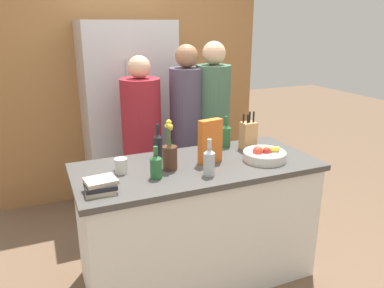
{
  "coord_description": "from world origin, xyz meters",
  "views": [
    {
      "loc": [
        -0.98,
        -2.21,
        1.83
      ],
      "look_at": [
        0.0,
        0.09,
        1.02
      ],
      "focal_mm": 35.0,
      "sensor_mm": 36.0,
      "label": 1
    }
  ],
  "objects_px": {
    "book_stack": "(100,186)",
    "bottle_wine": "(209,161)",
    "person_in_blue": "(187,128)",
    "person_at_sink": "(142,139)",
    "coffee_mug": "(121,166)",
    "bottle_vinegar": "(158,145)",
    "bottle_water": "(226,135)",
    "fruit_bowl": "(264,155)",
    "knife_block": "(248,135)",
    "flower_vase": "(170,155)",
    "person_in_red_tee": "(213,126)",
    "bottle_oil": "(156,166)",
    "cereal_box": "(210,141)",
    "refrigerator": "(129,117)"
  },
  "relations": [
    {
      "from": "book_stack",
      "to": "bottle_wine",
      "type": "xyz_separation_m",
      "value": [
        0.69,
        -0.01,
        0.06
      ]
    },
    {
      "from": "book_stack",
      "to": "person_in_blue",
      "type": "xyz_separation_m",
      "value": [
        0.92,
        0.92,
        0.01
      ]
    },
    {
      "from": "person_at_sink",
      "to": "person_in_blue",
      "type": "xyz_separation_m",
      "value": [
        0.4,
        -0.03,
        0.06
      ]
    },
    {
      "from": "coffee_mug",
      "to": "person_at_sink",
      "type": "height_order",
      "value": "person_at_sink"
    },
    {
      "from": "bottle_vinegar",
      "to": "bottle_wine",
      "type": "bearing_deg",
      "value": -64.35
    },
    {
      "from": "book_stack",
      "to": "bottle_water",
      "type": "bearing_deg",
      "value": 23.65
    },
    {
      "from": "fruit_bowl",
      "to": "bottle_water",
      "type": "relative_size",
      "value": 1.24
    },
    {
      "from": "knife_block",
      "to": "flower_vase",
      "type": "bearing_deg",
      "value": -167.21
    },
    {
      "from": "book_stack",
      "to": "person_at_sink",
      "type": "height_order",
      "value": "person_at_sink"
    },
    {
      "from": "person_in_red_tee",
      "to": "bottle_vinegar",
      "type": "bearing_deg",
      "value": -128.88
    },
    {
      "from": "coffee_mug",
      "to": "bottle_oil",
      "type": "relative_size",
      "value": 0.58
    },
    {
      "from": "book_stack",
      "to": "cereal_box",
      "type": "bearing_deg",
      "value": 14.15
    },
    {
      "from": "refrigerator",
      "to": "bottle_vinegar",
      "type": "bearing_deg",
      "value": -93.6
    },
    {
      "from": "bottle_vinegar",
      "to": "coffee_mug",
      "type": "bearing_deg",
      "value": -151.59
    },
    {
      "from": "knife_block",
      "to": "bottle_oil",
      "type": "relative_size",
      "value": 1.42
    },
    {
      "from": "coffee_mug",
      "to": "person_in_red_tee",
      "type": "bearing_deg",
      "value": 32.5
    },
    {
      "from": "flower_vase",
      "to": "bottle_vinegar",
      "type": "distance_m",
      "value": 0.23
    },
    {
      "from": "bottle_water",
      "to": "person_at_sink",
      "type": "relative_size",
      "value": 0.16
    },
    {
      "from": "person_in_blue",
      "to": "book_stack",
      "type": "bearing_deg",
      "value": -158.83
    },
    {
      "from": "coffee_mug",
      "to": "book_stack",
      "type": "relative_size",
      "value": 0.62
    },
    {
      "from": "person_in_red_tee",
      "to": "person_in_blue",
      "type": "bearing_deg",
      "value": -178.46
    },
    {
      "from": "person_in_red_tee",
      "to": "book_stack",
      "type": "bearing_deg",
      "value": -126.11
    },
    {
      "from": "flower_vase",
      "to": "book_stack",
      "type": "distance_m",
      "value": 0.53
    },
    {
      "from": "knife_block",
      "to": "flower_vase",
      "type": "distance_m",
      "value": 0.71
    },
    {
      "from": "flower_vase",
      "to": "person_in_blue",
      "type": "bearing_deg",
      "value": 60.1
    },
    {
      "from": "bottle_oil",
      "to": "person_in_blue",
      "type": "xyz_separation_m",
      "value": [
        0.55,
        0.84,
        -0.03
      ]
    },
    {
      "from": "refrigerator",
      "to": "knife_block",
      "type": "distance_m",
      "value": 1.39
    },
    {
      "from": "fruit_bowl",
      "to": "coffee_mug",
      "type": "height_order",
      "value": "fruit_bowl"
    },
    {
      "from": "fruit_bowl",
      "to": "cereal_box",
      "type": "xyz_separation_m",
      "value": [
        -0.37,
        0.12,
        0.11
      ]
    },
    {
      "from": "coffee_mug",
      "to": "person_in_blue",
      "type": "relative_size",
      "value": 0.07
    },
    {
      "from": "fruit_bowl",
      "to": "coffee_mug",
      "type": "relative_size",
      "value": 2.55
    },
    {
      "from": "coffee_mug",
      "to": "bottle_oil",
      "type": "xyz_separation_m",
      "value": [
        0.19,
        -0.17,
        0.03
      ]
    },
    {
      "from": "person_in_red_tee",
      "to": "knife_block",
      "type": "bearing_deg",
      "value": -67.8
    },
    {
      "from": "flower_vase",
      "to": "bottle_wine",
      "type": "height_order",
      "value": "flower_vase"
    },
    {
      "from": "refrigerator",
      "to": "bottle_oil",
      "type": "relative_size",
      "value": 8.92
    },
    {
      "from": "book_stack",
      "to": "person_in_red_tee",
      "type": "relative_size",
      "value": 0.12
    },
    {
      "from": "coffee_mug",
      "to": "person_at_sink",
      "type": "xyz_separation_m",
      "value": [
        0.34,
        0.71,
        -0.06
      ]
    },
    {
      "from": "bottle_water",
      "to": "person_in_blue",
      "type": "bearing_deg",
      "value": 107.49
    },
    {
      "from": "person_in_blue",
      "to": "refrigerator",
      "type": "bearing_deg",
      "value": 94.5
    },
    {
      "from": "bottle_water",
      "to": "person_in_red_tee",
      "type": "distance_m",
      "value": 0.41
    },
    {
      "from": "fruit_bowl",
      "to": "flower_vase",
      "type": "height_order",
      "value": "flower_vase"
    },
    {
      "from": "refrigerator",
      "to": "fruit_bowl",
      "type": "xyz_separation_m",
      "value": [
        0.61,
        -1.5,
        0.01
      ]
    },
    {
      "from": "flower_vase",
      "to": "person_in_red_tee",
      "type": "height_order",
      "value": "person_in_red_tee"
    },
    {
      "from": "bottle_oil",
      "to": "bottle_water",
      "type": "height_order",
      "value": "bottle_water"
    },
    {
      "from": "bottle_wine",
      "to": "bottle_water",
      "type": "distance_m",
      "value": 0.6
    },
    {
      "from": "refrigerator",
      "to": "knife_block",
      "type": "xyz_separation_m",
      "value": [
        0.63,
        -1.24,
        0.08
      ]
    },
    {
      "from": "refrigerator",
      "to": "coffee_mug",
      "type": "xyz_separation_m",
      "value": [
        -0.38,
        -1.33,
        0.02
      ]
    },
    {
      "from": "book_stack",
      "to": "bottle_water",
      "type": "height_order",
      "value": "bottle_water"
    },
    {
      "from": "fruit_bowl",
      "to": "bottle_water",
      "type": "xyz_separation_m",
      "value": [
        -0.11,
        0.38,
        0.06
      ]
    },
    {
      "from": "knife_block",
      "to": "coffee_mug",
      "type": "xyz_separation_m",
      "value": [
        -1.01,
        -0.09,
        -0.06
      ]
    }
  ]
}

